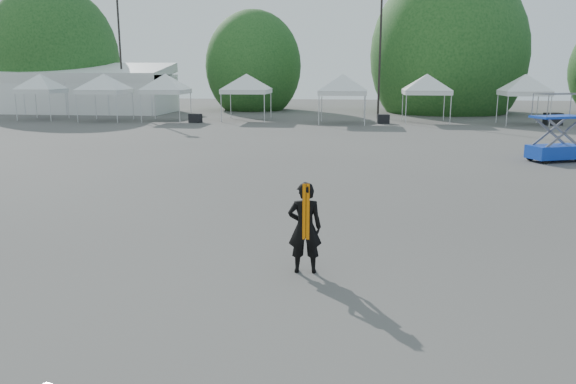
# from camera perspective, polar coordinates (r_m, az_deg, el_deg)

# --- Properties ---
(ground) EXTENTS (120.00, 120.00, 0.00)m
(ground) POSITION_cam_1_polar(r_m,az_deg,el_deg) (12.02, 0.29, -4.96)
(ground) COLOR #474442
(ground) RESTS_ON ground
(marquee) EXTENTS (15.00, 6.25, 4.23)m
(marquee) POSITION_cam_1_polar(r_m,az_deg,el_deg) (51.95, -20.14, 9.77)
(marquee) COLOR white
(marquee) RESTS_ON ground
(light_pole_west) EXTENTS (0.60, 0.25, 10.30)m
(light_pole_west) POSITION_cam_1_polar(r_m,az_deg,el_deg) (49.39, -16.73, 14.32)
(light_pole_west) COLOR black
(light_pole_west) RESTS_ON ground
(light_pole_east) EXTENTS (0.60, 0.25, 9.80)m
(light_pole_east) POSITION_cam_1_polar(r_m,az_deg,el_deg) (43.48, 9.36, 14.68)
(light_pole_east) COLOR black
(light_pole_east) RESTS_ON ground
(tree_far_w) EXTENTS (4.80, 4.80, 7.30)m
(tree_far_w) POSITION_cam_1_polar(r_m,az_deg,el_deg) (56.46, -22.65, 12.33)
(tree_far_w) COLOR #382314
(tree_far_w) RESTS_ON ground
(tree_mid_w) EXTENTS (4.16, 4.16, 6.33)m
(tree_mid_w) POSITION_cam_1_polar(r_m,az_deg,el_deg) (52.24, -3.52, 12.64)
(tree_mid_w) COLOR #382314
(tree_mid_w) RESTS_ON ground
(tree_mid_e) EXTENTS (5.12, 5.12, 7.79)m
(tree_mid_e) POSITION_cam_1_polar(r_m,az_deg,el_deg) (51.01, 15.93, 13.24)
(tree_mid_e) COLOR #382314
(tree_mid_e) RESTS_ON ground
(tent_a) EXTENTS (3.93, 3.93, 3.88)m
(tent_a) POSITION_cam_1_polar(r_m,az_deg,el_deg) (45.41, -23.88, 10.60)
(tent_a) COLOR silver
(tent_a) RESTS_ON ground
(tent_b) EXTENTS (4.36, 4.36, 3.88)m
(tent_b) POSITION_cam_1_polar(r_m,az_deg,el_deg) (42.50, -18.21, 10.98)
(tent_b) COLOR silver
(tent_b) RESTS_ON ground
(tent_c) EXTENTS (4.19, 4.19, 3.88)m
(tent_c) POSITION_cam_1_polar(r_m,az_deg,el_deg) (41.40, -12.36, 11.29)
(tent_c) COLOR silver
(tent_c) RESTS_ON ground
(tent_d) EXTENTS (4.62, 4.62, 3.88)m
(tent_d) POSITION_cam_1_polar(r_m,az_deg,el_deg) (41.11, -4.25, 11.53)
(tent_d) COLOR silver
(tent_d) RESTS_ON ground
(tent_e) EXTENTS (4.54, 4.54, 3.88)m
(tent_e) POSITION_cam_1_polar(r_m,az_deg,el_deg) (38.69, 5.61, 11.46)
(tent_e) COLOR silver
(tent_e) RESTS_ON ground
(tent_f) EXTENTS (4.43, 4.43, 3.88)m
(tent_f) POSITION_cam_1_polar(r_m,az_deg,el_deg) (40.46, 13.95, 11.19)
(tent_f) COLOR silver
(tent_f) RESTS_ON ground
(tent_g) EXTENTS (4.07, 4.07, 3.88)m
(tent_g) POSITION_cam_1_polar(r_m,az_deg,el_deg) (40.77, 22.98, 10.60)
(tent_g) COLOR silver
(tent_g) RESTS_ON ground
(man) EXTENTS (0.64, 0.46, 1.66)m
(man) POSITION_cam_1_polar(r_m,az_deg,el_deg) (9.96, 1.72, -3.63)
(man) COLOR black
(man) RESTS_ON ground
(scissor_lift) EXTENTS (2.31, 1.75, 2.68)m
(scissor_lift) POSITION_cam_1_polar(r_m,az_deg,el_deg) (24.67, 25.68, 5.92)
(scissor_lift) COLOR #0C2BA2
(scissor_lift) RESTS_ON ground
(crate_west) EXTENTS (0.91, 0.78, 0.60)m
(crate_west) POSITION_cam_1_polar(r_m,az_deg,el_deg) (39.82, -9.39, 7.40)
(crate_west) COLOR black
(crate_west) RESTS_ON ground
(crate_mid) EXTENTS (0.84, 0.68, 0.62)m
(crate_mid) POSITION_cam_1_polar(r_m,az_deg,el_deg) (39.14, 9.66, 7.33)
(crate_mid) COLOR black
(crate_mid) RESTS_ON ground
(crate_east) EXTENTS (1.11, 0.91, 0.80)m
(crate_east) POSITION_cam_1_polar(r_m,az_deg,el_deg) (41.45, 25.32, 6.72)
(crate_east) COLOR black
(crate_east) RESTS_ON ground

